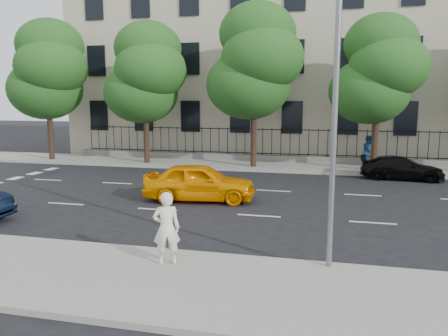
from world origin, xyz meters
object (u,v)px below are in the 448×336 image
(yellow_taxi, at_px, (200,182))
(black_sedan, at_px, (402,168))
(woman_near, at_px, (166,228))
(street_light, at_px, (336,62))

(yellow_taxi, relative_size, black_sedan, 1.11)
(yellow_taxi, distance_m, black_sedan, 11.57)
(yellow_taxi, relative_size, woman_near, 2.52)
(street_light, height_order, black_sedan, street_light)
(yellow_taxi, xyz_separation_m, black_sedan, (9.09, 7.16, -0.18))
(black_sedan, relative_size, woman_near, 2.27)
(woman_near, bearing_deg, black_sedan, -139.46)
(black_sedan, bearing_deg, street_light, 168.38)
(street_light, height_order, woman_near, street_light)
(yellow_taxi, distance_m, woman_near, 7.53)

